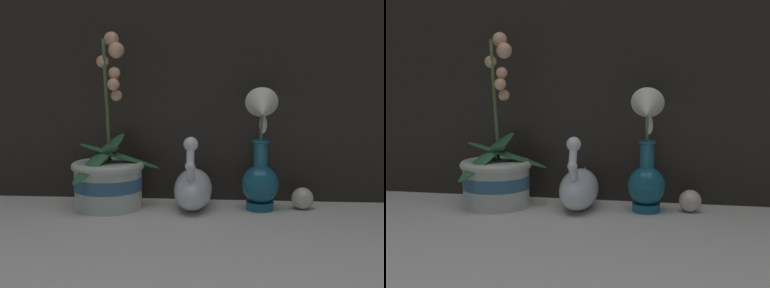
{
  "view_description": "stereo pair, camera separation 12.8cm",
  "coord_description": "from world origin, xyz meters",
  "views": [
    {
      "loc": [
        0.1,
        -1.16,
        0.33
      ],
      "look_at": [
        -0.0,
        0.1,
        0.16
      ],
      "focal_mm": 50.0,
      "sensor_mm": 36.0,
      "label": 1
    },
    {
      "loc": [
        0.23,
        -1.15,
        0.33
      ],
      "look_at": [
        -0.0,
        0.1,
        0.16
      ],
      "focal_mm": 50.0,
      "sensor_mm": 36.0,
      "label": 2
    }
  ],
  "objects": [
    {
      "name": "swan_figurine",
      "position": [
        0.0,
        0.1,
        0.05
      ],
      "size": [
        0.09,
        0.2,
        0.19
      ],
      "color": "white",
      "rests_on": "ground_plane"
    },
    {
      "name": "orchid_potted_plant",
      "position": [
        -0.21,
        0.1,
        0.08
      ],
      "size": [
        0.22,
        0.22,
        0.43
      ],
      "color": "beige",
      "rests_on": "ground_plane"
    },
    {
      "name": "glass_sphere",
      "position": [
        0.27,
        0.12,
        0.03
      ],
      "size": [
        0.05,
        0.05,
        0.05
      ],
      "color": "beige",
      "rests_on": "ground_plane"
    },
    {
      "name": "blue_vase",
      "position": [
        0.16,
        0.1,
        0.12
      ],
      "size": [
        0.09,
        0.12,
        0.3
      ],
      "color": "#195B75",
      "rests_on": "ground_plane"
    },
    {
      "name": "ground_plane",
      "position": [
        0.0,
        0.0,
        0.0
      ],
      "size": [
        2.8,
        2.8,
        0.0
      ],
      "primitive_type": "plane",
      "color": "beige"
    }
  ]
}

